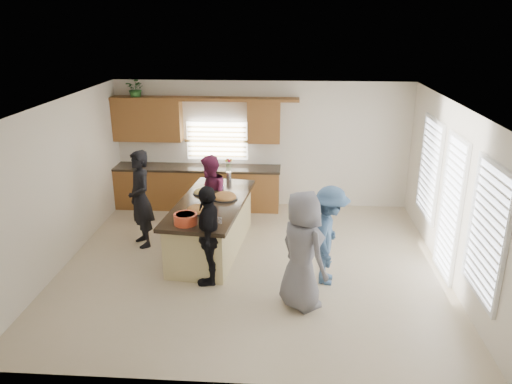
# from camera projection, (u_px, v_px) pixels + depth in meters

# --- Properties ---
(floor) EXTENTS (6.50, 6.50, 0.00)m
(floor) POSITION_uv_depth(u_px,v_px,m) (252.00, 264.00, 8.72)
(floor) COLOR beige
(floor) RESTS_ON ground
(room_shell) EXTENTS (6.52, 6.02, 2.81)m
(room_shell) POSITION_uv_depth(u_px,v_px,m) (252.00, 160.00, 8.09)
(room_shell) COLOR silver
(room_shell) RESTS_ON ground
(back_cabinetry) EXTENTS (4.08, 0.66, 2.46)m
(back_cabinetry) POSITION_uv_depth(u_px,v_px,m) (195.00, 168.00, 11.08)
(back_cabinetry) COLOR brown
(back_cabinetry) RESTS_ON ground
(right_wall_glazing) EXTENTS (0.06, 4.00, 2.25)m
(right_wall_glazing) POSITION_uv_depth(u_px,v_px,m) (452.00, 199.00, 7.94)
(right_wall_glazing) COLOR white
(right_wall_glazing) RESTS_ON ground
(island) EXTENTS (1.42, 2.80, 0.95)m
(island) POSITION_uv_depth(u_px,v_px,m) (212.00, 227.00, 9.13)
(island) COLOR #D2C082
(island) RESTS_ON ground
(platter_front) EXTENTS (0.43, 0.43, 0.18)m
(platter_front) POSITION_uv_depth(u_px,v_px,m) (198.00, 210.00, 8.49)
(platter_front) COLOR black
(platter_front) RESTS_ON island
(platter_mid) EXTENTS (0.48, 0.48, 0.19)m
(platter_mid) POSITION_uv_depth(u_px,v_px,m) (225.00, 197.00, 9.09)
(platter_mid) COLOR black
(platter_mid) RESTS_ON island
(platter_back) EXTENTS (0.34, 0.34, 0.14)m
(platter_back) POSITION_uv_depth(u_px,v_px,m) (202.00, 192.00, 9.35)
(platter_back) COLOR black
(platter_back) RESTS_ON island
(salad_bowl) EXTENTS (0.38, 0.38, 0.17)m
(salad_bowl) POSITION_uv_depth(u_px,v_px,m) (186.00, 218.00, 7.97)
(salad_bowl) COLOR #E54C2A
(salad_bowl) RESTS_ON island
(clear_cup) EXTENTS (0.07, 0.07, 0.10)m
(clear_cup) POSITION_uv_depth(u_px,v_px,m) (220.00, 220.00, 8.00)
(clear_cup) COLOR white
(clear_cup) RESTS_ON island
(plate_stack) EXTENTS (0.20, 0.20, 0.05)m
(plate_stack) POSITION_uv_depth(u_px,v_px,m) (219.00, 187.00, 9.65)
(plate_stack) COLOR #BF99DF
(plate_stack) RESTS_ON island
(flower_vase) EXTENTS (0.14, 0.14, 0.45)m
(flower_vase) POSITION_uv_depth(u_px,v_px,m) (229.00, 169.00, 10.03)
(flower_vase) COLOR silver
(flower_vase) RESTS_ON island
(potted_plant) EXTENTS (0.52, 0.49, 0.46)m
(potted_plant) POSITION_uv_depth(u_px,v_px,m) (136.00, 89.00, 10.67)
(potted_plant) COLOR #2C6629
(potted_plant) RESTS_ON back_cabinetry
(woman_left_back) EXTENTS (0.73, 0.80, 1.83)m
(woman_left_back) POSITION_uv_depth(u_px,v_px,m) (140.00, 199.00, 9.19)
(woman_left_back) COLOR black
(woman_left_back) RESTS_ON ground
(woman_left_mid) EXTENTS (0.74, 0.88, 1.61)m
(woman_left_mid) POSITION_uv_depth(u_px,v_px,m) (210.00, 196.00, 9.66)
(woman_left_mid) COLOR maroon
(woman_left_mid) RESTS_ON ground
(woman_left_front) EXTENTS (0.49, 1.00, 1.64)m
(woman_left_front) POSITION_uv_depth(u_px,v_px,m) (209.00, 235.00, 7.91)
(woman_left_front) COLOR black
(woman_left_front) RESTS_ON ground
(woman_right_back) EXTENTS (0.75, 1.13, 1.63)m
(woman_right_back) POSITION_uv_depth(u_px,v_px,m) (329.00, 236.00, 7.91)
(woman_right_back) COLOR #39587E
(woman_right_back) RESTS_ON ground
(woman_right_front) EXTENTS (0.99, 1.05, 1.81)m
(woman_right_front) POSITION_uv_depth(u_px,v_px,m) (302.00, 251.00, 7.19)
(woman_right_front) COLOR slate
(woman_right_front) RESTS_ON ground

